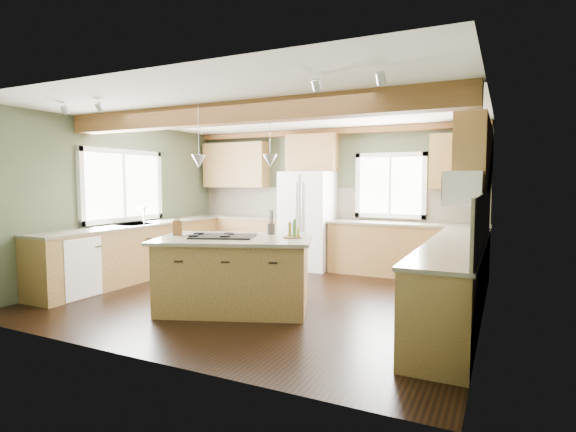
% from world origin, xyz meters
% --- Properties ---
extents(floor, '(5.60, 5.60, 0.00)m').
position_xyz_m(floor, '(0.00, 0.00, 0.00)').
color(floor, black).
rests_on(floor, ground).
extents(ceiling, '(5.60, 5.60, 0.00)m').
position_xyz_m(ceiling, '(0.00, 0.00, 2.60)').
color(ceiling, silver).
rests_on(ceiling, wall_back).
extents(wall_back, '(5.60, 0.00, 5.60)m').
position_xyz_m(wall_back, '(0.00, 2.50, 1.30)').
color(wall_back, '#3F4732').
rests_on(wall_back, ground).
extents(wall_left, '(0.00, 5.00, 5.00)m').
position_xyz_m(wall_left, '(-2.80, 0.00, 1.30)').
color(wall_left, '#3F4732').
rests_on(wall_left, ground).
extents(wall_right, '(0.00, 5.00, 5.00)m').
position_xyz_m(wall_right, '(2.80, 0.00, 1.30)').
color(wall_right, '#3F4732').
rests_on(wall_right, ground).
extents(ceiling_beam, '(5.55, 0.26, 0.26)m').
position_xyz_m(ceiling_beam, '(0.00, -0.72, 2.47)').
color(ceiling_beam, brown).
rests_on(ceiling_beam, ceiling).
extents(soffit_trim, '(5.55, 0.20, 0.10)m').
position_xyz_m(soffit_trim, '(0.00, 2.40, 2.54)').
color(soffit_trim, brown).
rests_on(soffit_trim, ceiling).
extents(backsplash_back, '(5.58, 0.03, 0.58)m').
position_xyz_m(backsplash_back, '(0.00, 2.48, 1.21)').
color(backsplash_back, brown).
rests_on(backsplash_back, wall_back).
extents(backsplash_right, '(0.03, 3.70, 0.58)m').
position_xyz_m(backsplash_right, '(2.78, 0.05, 1.21)').
color(backsplash_right, brown).
rests_on(backsplash_right, wall_right).
extents(base_cab_back_left, '(2.02, 0.60, 0.88)m').
position_xyz_m(base_cab_back_left, '(-1.79, 2.20, 0.44)').
color(base_cab_back_left, brown).
rests_on(base_cab_back_left, floor).
extents(counter_back_left, '(2.06, 0.64, 0.04)m').
position_xyz_m(counter_back_left, '(-1.79, 2.20, 0.90)').
color(counter_back_left, '#50493A').
rests_on(counter_back_left, base_cab_back_left).
extents(base_cab_back_right, '(2.62, 0.60, 0.88)m').
position_xyz_m(base_cab_back_right, '(1.49, 2.20, 0.44)').
color(base_cab_back_right, brown).
rests_on(base_cab_back_right, floor).
extents(counter_back_right, '(2.66, 0.64, 0.04)m').
position_xyz_m(counter_back_right, '(1.49, 2.20, 0.90)').
color(counter_back_right, '#50493A').
rests_on(counter_back_right, base_cab_back_right).
extents(base_cab_left, '(0.60, 3.70, 0.88)m').
position_xyz_m(base_cab_left, '(-2.50, 0.05, 0.44)').
color(base_cab_left, brown).
rests_on(base_cab_left, floor).
extents(counter_left, '(0.64, 3.74, 0.04)m').
position_xyz_m(counter_left, '(-2.50, 0.05, 0.90)').
color(counter_left, '#50493A').
rests_on(counter_left, base_cab_left).
extents(base_cab_right, '(0.60, 3.70, 0.88)m').
position_xyz_m(base_cab_right, '(2.50, 0.05, 0.44)').
color(base_cab_right, brown).
rests_on(base_cab_right, floor).
extents(counter_right, '(0.64, 3.74, 0.04)m').
position_xyz_m(counter_right, '(2.50, 0.05, 0.90)').
color(counter_right, '#50493A').
rests_on(counter_right, base_cab_right).
extents(upper_cab_back_left, '(1.40, 0.35, 0.90)m').
position_xyz_m(upper_cab_back_left, '(-1.99, 2.33, 1.95)').
color(upper_cab_back_left, brown).
rests_on(upper_cab_back_left, wall_back).
extents(upper_cab_over_fridge, '(0.96, 0.35, 0.70)m').
position_xyz_m(upper_cab_over_fridge, '(-0.30, 2.33, 2.15)').
color(upper_cab_over_fridge, brown).
rests_on(upper_cab_over_fridge, wall_back).
extents(upper_cab_right, '(0.35, 2.20, 0.90)m').
position_xyz_m(upper_cab_right, '(2.62, 0.90, 1.95)').
color(upper_cab_right, brown).
rests_on(upper_cab_right, wall_right).
extents(upper_cab_back_corner, '(0.90, 0.35, 0.90)m').
position_xyz_m(upper_cab_back_corner, '(2.30, 2.33, 1.95)').
color(upper_cab_back_corner, brown).
rests_on(upper_cab_back_corner, wall_back).
extents(window_left, '(0.04, 1.60, 1.05)m').
position_xyz_m(window_left, '(-2.78, 0.05, 1.55)').
color(window_left, white).
rests_on(window_left, wall_left).
extents(window_back, '(1.10, 0.04, 1.00)m').
position_xyz_m(window_back, '(1.15, 2.48, 1.55)').
color(window_back, white).
rests_on(window_back, wall_back).
extents(sink, '(0.50, 0.65, 0.03)m').
position_xyz_m(sink, '(-2.50, 0.05, 0.91)').
color(sink, '#262628').
rests_on(sink, counter_left).
extents(faucet, '(0.02, 0.02, 0.28)m').
position_xyz_m(faucet, '(-2.32, 0.05, 1.05)').
color(faucet, '#B2B2B7').
rests_on(faucet, sink).
extents(dishwasher, '(0.60, 0.60, 0.84)m').
position_xyz_m(dishwasher, '(-2.49, -1.25, 0.43)').
color(dishwasher, white).
rests_on(dishwasher, floor).
extents(oven, '(0.60, 0.72, 0.84)m').
position_xyz_m(oven, '(2.49, -1.25, 0.43)').
color(oven, white).
rests_on(oven, floor).
extents(microwave, '(0.40, 0.70, 0.38)m').
position_xyz_m(microwave, '(2.58, -0.05, 1.55)').
color(microwave, white).
rests_on(microwave, wall_right).
extents(pendant_left, '(0.18, 0.18, 0.16)m').
position_xyz_m(pendant_left, '(-0.49, -0.88, 1.88)').
color(pendant_left, '#B2B2B7').
rests_on(pendant_left, ceiling).
extents(pendant_right, '(0.18, 0.18, 0.16)m').
position_xyz_m(pendant_right, '(0.35, -0.56, 1.88)').
color(pendant_right, '#B2B2B7').
rests_on(pendant_right, ceiling).
extents(refrigerator, '(0.90, 0.74, 1.80)m').
position_xyz_m(refrigerator, '(-0.30, 2.12, 0.90)').
color(refrigerator, white).
rests_on(refrigerator, floor).
extents(island, '(2.09, 1.68, 0.88)m').
position_xyz_m(island, '(-0.07, -0.72, 0.44)').
color(island, brown).
rests_on(island, floor).
extents(island_top, '(2.24, 1.84, 0.04)m').
position_xyz_m(island_top, '(-0.07, -0.72, 0.90)').
color(island_top, '#50493A').
rests_on(island_top, island).
extents(cooktop, '(0.92, 0.77, 0.02)m').
position_xyz_m(cooktop, '(-0.21, -0.77, 0.93)').
color(cooktop, black).
rests_on(cooktop, island_top).
extents(knife_block, '(0.15, 0.14, 0.20)m').
position_xyz_m(knife_block, '(-0.86, -0.87, 1.02)').
color(knife_block, brown).
rests_on(knife_block, island_top).
extents(utensil_crock, '(0.16, 0.16, 0.15)m').
position_xyz_m(utensil_crock, '(0.20, -0.25, 0.99)').
color(utensil_crock, '#463F38').
rests_on(utensil_crock, island_top).
extents(bottle_tray, '(0.33, 0.33, 0.22)m').
position_xyz_m(bottle_tray, '(0.60, -0.44, 1.03)').
color(bottle_tray, brown).
rests_on(bottle_tray, island_top).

